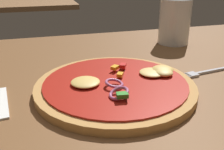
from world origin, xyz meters
name	(u,v)px	position (x,y,z in m)	size (l,w,h in m)	color
dining_table	(97,105)	(0.00, 0.00, 0.01)	(1.33, 0.86, 0.03)	brown
pizza	(117,85)	(0.04, 0.02, 0.04)	(0.27, 0.27, 0.03)	tan
fork	(203,73)	(0.23, 0.04, 0.03)	(0.17, 0.03, 0.00)	silver
beer_glass	(174,25)	(0.28, 0.26, 0.08)	(0.08, 0.08, 0.12)	silver
background_table	(15,4)	(-0.20, 1.35, 0.01)	(0.72, 0.47, 0.03)	brown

